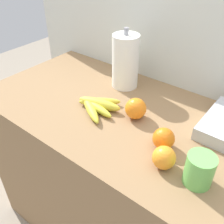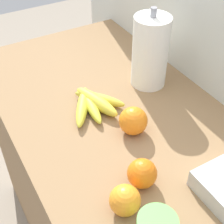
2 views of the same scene
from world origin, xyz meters
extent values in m
cube|color=olive|center=(0.00, 0.00, 0.43)|extent=(1.43, 0.63, 0.85)
cube|color=silver|center=(0.00, 0.35, 0.65)|extent=(1.83, 0.06, 1.30)
ellipsoid|color=gold|center=(-0.19, -0.09, 0.87)|extent=(0.18, 0.13, 0.03)
ellipsoid|color=gold|center=(-0.18, -0.06, 0.87)|extent=(0.18, 0.06, 0.03)
ellipsoid|color=gold|center=(-0.18, -0.04, 0.87)|extent=(0.19, 0.09, 0.04)
ellipsoid|color=gold|center=(-0.20, -0.02, 0.87)|extent=(0.16, 0.13, 0.03)
sphere|color=orange|center=(-0.03, 0.00, 0.89)|extent=(0.08, 0.08, 0.08)
sphere|color=orange|center=(0.18, -0.16, 0.89)|extent=(0.07, 0.07, 0.07)
sphere|color=orange|center=(0.13, -0.08, 0.89)|extent=(0.07, 0.07, 0.07)
cylinder|color=white|center=(-0.22, 0.18, 0.97)|extent=(0.12, 0.12, 0.24)
cylinder|color=gray|center=(-0.22, 0.18, 0.99)|extent=(0.02, 0.02, 0.27)
cylinder|color=#69BF56|center=(0.28, -0.15, 0.90)|extent=(0.08, 0.08, 0.10)
camera|label=1|loc=(0.40, -0.69, 1.46)|focal=41.37mm
camera|label=2|loc=(0.54, -0.40, 1.52)|focal=52.86mm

